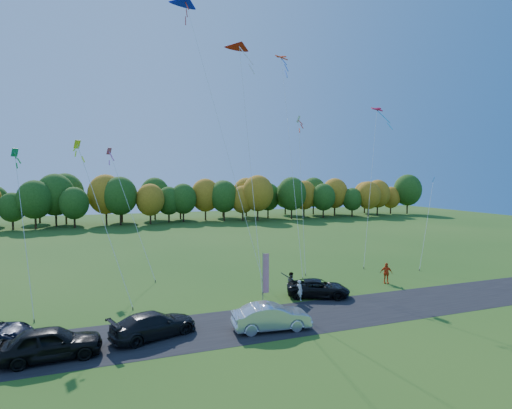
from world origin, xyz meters
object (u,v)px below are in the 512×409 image
object	(u,v)px
silver_sedan	(271,317)
feather_flag	(265,273)
person_east	(386,273)
black_suv	(318,288)

from	to	relation	value
silver_sedan	feather_flag	world-z (taller)	feather_flag
person_east	black_suv	bearing A→B (deg)	-144.97
silver_sedan	feather_flag	distance (m)	5.10
black_suv	person_east	bearing A→B (deg)	-55.70
person_east	feather_flag	world-z (taller)	feather_flag
silver_sedan	person_east	size ratio (longest dim) A/B	2.64
silver_sedan	feather_flag	xyz separation A→B (m)	(1.38, 4.65, 1.59)
silver_sedan	person_east	bearing A→B (deg)	-59.04
black_suv	person_east	xyz separation A→B (m)	(7.62, 1.46, 0.24)
black_suv	feather_flag	size ratio (longest dim) A/B	1.26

